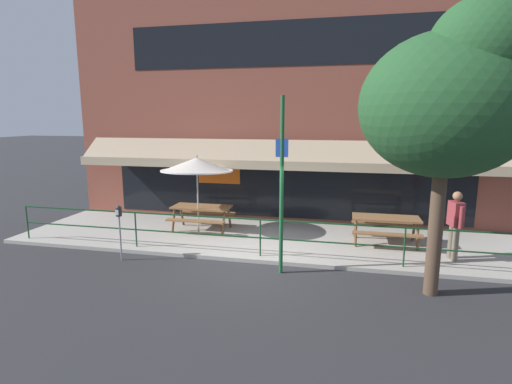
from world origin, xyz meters
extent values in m
plane|color=#2D2D30|center=(0.00, 0.00, 0.00)|extent=(120.00, 120.00, 0.00)
cube|color=#ADA89E|center=(0.00, 2.00, 0.05)|extent=(15.00, 4.00, 0.10)
cube|color=brown|center=(0.00, 4.25, 4.09)|extent=(15.00, 0.50, 8.17)
cube|color=black|center=(0.00, 3.99, 5.88)|extent=(10.50, 0.02, 1.40)
cube|color=black|center=(0.00, 3.99, 1.35)|extent=(12.00, 0.02, 2.30)
cube|color=orange|center=(-2.25, 3.97, 1.65)|extent=(1.50, 0.02, 0.70)
cube|color=tan|center=(0.00, 3.45, 2.50)|extent=(13.80, 0.92, 0.70)
cube|color=tan|center=(0.00, 2.94, 2.10)|extent=(13.80, 0.08, 0.28)
cylinder|color=#194723|center=(-6.90, 0.30, 0.57)|extent=(0.04, 0.04, 0.95)
cylinder|color=#194723|center=(-3.45, 0.30, 0.57)|extent=(0.04, 0.04, 0.95)
cylinder|color=#194723|center=(0.00, 0.30, 0.57)|extent=(0.04, 0.04, 0.95)
cylinder|color=#194723|center=(3.45, 0.30, 0.57)|extent=(0.04, 0.04, 0.95)
cube|color=#194723|center=(0.00, 0.30, 1.05)|extent=(13.80, 0.04, 0.04)
cube|color=#194723|center=(0.00, 0.30, 0.57)|extent=(13.80, 0.03, 0.03)
cube|color=brown|center=(-2.27, 2.21, 0.84)|extent=(1.80, 0.80, 0.05)
cube|color=brown|center=(-2.27, 1.63, 0.54)|extent=(1.80, 0.26, 0.04)
cube|color=brown|center=(-2.27, 2.79, 0.54)|extent=(1.80, 0.26, 0.04)
cylinder|color=brown|center=(-1.47, 1.90, 0.47)|extent=(0.07, 0.30, 0.73)
cylinder|color=brown|center=(-1.47, 2.53, 0.47)|extent=(0.07, 0.30, 0.73)
cylinder|color=brown|center=(-3.07, 1.90, 0.47)|extent=(0.07, 0.30, 0.73)
cylinder|color=brown|center=(-3.07, 2.53, 0.47)|extent=(0.07, 0.30, 0.73)
cube|color=brown|center=(3.18, 2.02, 0.84)|extent=(1.80, 0.80, 0.05)
cube|color=brown|center=(3.18, 1.44, 0.54)|extent=(1.80, 0.26, 0.04)
cube|color=brown|center=(3.18, 2.60, 0.54)|extent=(1.80, 0.26, 0.04)
cylinder|color=brown|center=(3.98, 1.70, 0.47)|extent=(0.07, 0.30, 0.73)
cylinder|color=brown|center=(3.98, 2.34, 0.47)|extent=(0.07, 0.30, 0.73)
cylinder|color=brown|center=(2.38, 1.70, 0.47)|extent=(0.07, 0.30, 0.73)
cylinder|color=brown|center=(2.38, 2.34, 0.47)|extent=(0.07, 0.30, 0.73)
cylinder|color=#B7B2A8|center=(-2.27, 1.92, 1.25)|extent=(0.04, 0.04, 2.30)
cone|color=silver|center=(-2.27, 1.92, 2.20)|extent=(2.10, 2.12, 0.49)
cylinder|color=white|center=(-2.27, 1.92, 2.01)|extent=(2.14, 2.14, 0.13)
sphere|color=#B7B2A8|center=(-2.27, 1.92, 2.44)|extent=(0.07, 0.07, 0.07)
cylinder|color=#665B4C|center=(4.67, 1.19, 0.53)|extent=(0.15, 0.15, 0.86)
cylinder|color=#665B4C|center=(4.72, 1.00, 0.53)|extent=(0.15, 0.15, 0.86)
cube|color=maroon|center=(4.70, 1.10, 1.26)|extent=(0.33, 0.44, 0.60)
cylinder|color=maroon|center=(4.64, 1.35, 1.23)|extent=(0.10, 0.10, 0.54)
cylinder|color=maroon|center=(4.76, 0.84, 1.23)|extent=(0.10, 0.10, 0.54)
sphere|color=#9E7051|center=(4.70, 1.10, 1.70)|extent=(0.22, 0.22, 0.22)
cylinder|color=gray|center=(-3.43, -0.51, 0.57)|extent=(0.04, 0.04, 1.15)
cylinder|color=#2D2D33|center=(-3.43, -0.51, 1.25)|extent=(0.15, 0.15, 0.20)
sphere|color=#2D2D33|center=(-3.43, -0.51, 1.35)|extent=(0.14, 0.14, 0.14)
cube|color=silver|center=(-3.43, -0.59, 1.26)|extent=(0.08, 0.01, 0.13)
cylinder|color=#1E6033|center=(0.65, -0.45, 2.02)|extent=(0.09, 0.09, 4.04)
cube|color=blue|center=(0.65, -0.47, 2.91)|extent=(0.28, 0.02, 0.40)
cylinder|color=brown|center=(3.83, -0.90, 1.37)|extent=(0.28, 0.28, 2.74)
ellipsoid|color=#235128|center=(3.83, -0.90, 3.79)|extent=(3.23, 2.91, 2.74)
ellipsoid|color=#235128|center=(4.31, -1.22, 4.75)|extent=(1.94, 1.78, 1.78)
camera|label=1|loc=(2.01, -9.17, 3.56)|focal=28.00mm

